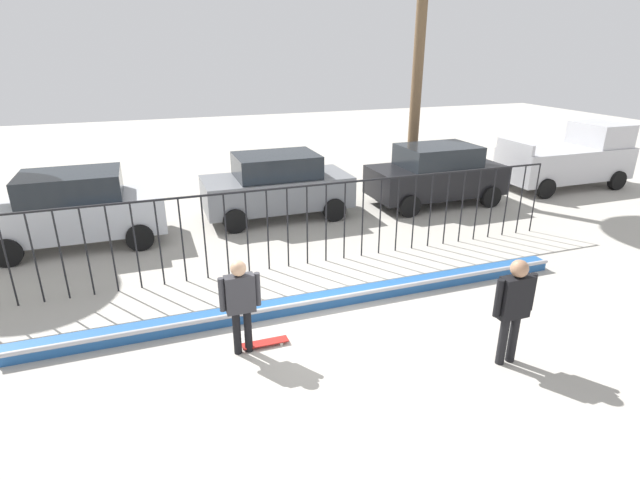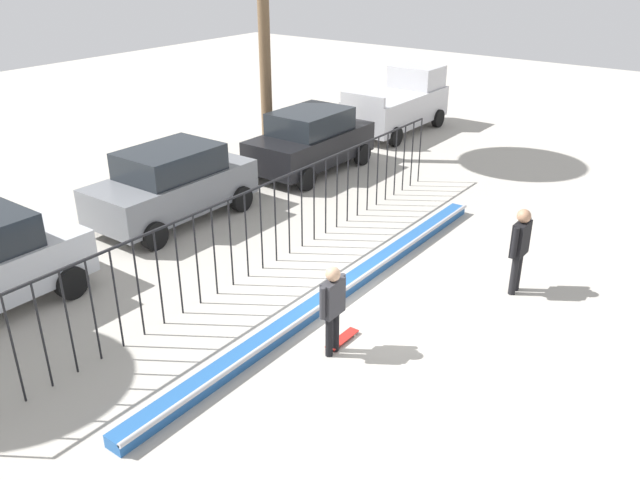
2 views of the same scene
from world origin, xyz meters
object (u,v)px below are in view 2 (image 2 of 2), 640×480
at_px(skateboarder, 333,303).
at_px(skateboard, 342,339).
at_px(camera_operator, 520,244).
at_px(parked_car_gray, 172,184).
at_px(pickup_truck, 399,103).
at_px(parked_car_black, 311,140).

bearing_deg(skateboarder, skateboard, 13.97).
height_order(skateboard, camera_operator, camera_operator).
relative_size(parked_car_gray, pickup_truck, 0.91).
distance_m(skateboard, camera_operator, 4.12).
xyz_separation_m(parked_car_gray, pickup_truck, (10.86, -0.23, 0.06)).
height_order(camera_operator, pickup_truck, pickup_truck).
xyz_separation_m(skateboard, parked_car_gray, (2.02, 6.63, 0.91)).
bearing_deg(camera_operator, parked_car_black, -96.55).
distance_m(parked_car_gray, parked_car_black, 5.20).
height_order(skateboarder, skateboard, skateboarder).
height_order(parked_car_black, pickup_truck, pickup_truck).
relative_size(skateboarder, parked_car_black, 0.39).
relative_size(parked_car_gray, parked_car_black, 1.00).
xyz_separation_m(skateboarder, skateboard, (0.39, 0.05, -0.95)).
relative_size(skateboard, parked_car_gray, 0.19).
bearing_deg(parked_car_gray, camera_operator, -80.33).
height_order(parked_car_gray, pickup_truck, pickup_truck).
bearing_deg(parked_car_black, camera_operator, -115.40).
xyz_separation_m(skateboarder, parked_car_gray, (2.40, 6.68, -0.03)).
relative_size(skateboarder, parked_car_gray, 0.39).
xyz_separation_m(skateboarder, camera_operator, (3.96, -1.72, 0.08)).
bearing_deg(pickup_truck, skateboard, -150.23).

